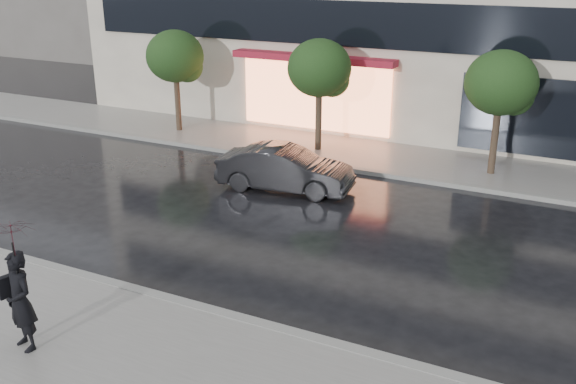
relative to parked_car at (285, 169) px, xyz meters
The scene contains 10 objects.
ground 6.46m from the parked_car, 68.92° to the right, with size 120.00×120.00×0.00m, color black.
sidewalk_near 9.55m from the parked_car, 75.96° to the right, with size 60.00×4.50×0.12m, color slate.
sidewalk_far 4.88m from the parked_car, 61.45° to the left, with size 60.00×3.50×0.12m, color slate.
curb_near 7.40m from the parked_car, 71.72° to the right, with size 60.00×0.25×0.14m, color gray.
curb_far 3.46m from the parked_car, 47.23° to the left, with size 60.00×0.25×0.14m, color gray.
tree_far_west 8.08m from the parked_car, 148.69° to the left, with size 2.20×2.20×3.99m.
tree_mid_west 4.66m from the parked_car, 98.84° to the left, with size 2.20×2.20×3.99m.
tree_mid_east 7.09m from the parked_car, 36.87° to the left, with size 2.20×2.20×3.99m.
parked_car is the anchor object (origin of this frame).
pedestrian_with_umbrella 9.57m from the parked_car, 92.00° to the right, with size 1.01×1.02×2.41m.
Camera 1 is at (5.79, -10.16, 6.69)m, focal length 40.00 mm.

